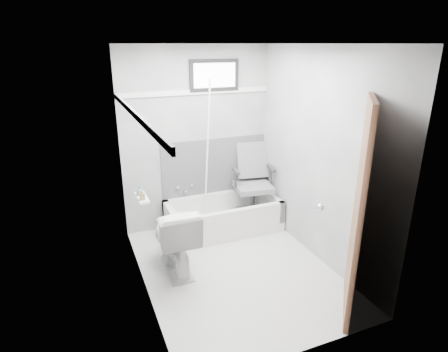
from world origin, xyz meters
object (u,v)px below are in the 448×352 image
soap_bottle_b (140,191)px  soap_bottle_a (142,195)px  office_chair (253,182)px  bathtub (223,216)px  toilet (175,238)px  door (407,222)px

soap_bottle_b → soap_bottle_a: bearing=-90.0°
office_chair → soap_bottle_b: bearing=-150.2°
bathtub → toilet: bearing=-142.0°
toilet → bathtub: bearing=-140.8°
office_chair → door: (0.29, -2.26, 0.38)m
soap_bottle_a → soap_bottle_b: size_ratio=1.18×
office_chair → door: bearing=-73.4°
soap_bottle_a → soap_bottle_b: 0.14m
toilet → door: (1.60, -1.55, 0.61)m
toilet → soap_bottle_a: size_ratio=7.00×
soap_bottle_a → office_chair: bearing=24.6°
toilet → door: size_ratio=0.40×
office_chair → toilet: 1.51m
bathtub → soap_bottle_b: 1.50m
door → soap_bottle_b: (-1.92, 1.65, -0.04)m
office_chair → toilet: size_ratio=1.25×
office_chair → soap_bottle_b: size_ratio=10.27×
soap_bottle_b → door: bearing=-40.7°
office_chair → soap_bottle_b: (-1.63, -0.61, 0.34)m
soap_bottle_a → soap_bottle_b: bearing=90.0°
door → soap_bottle_a: 2.44m
bathtub → office_chair: 0.62m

